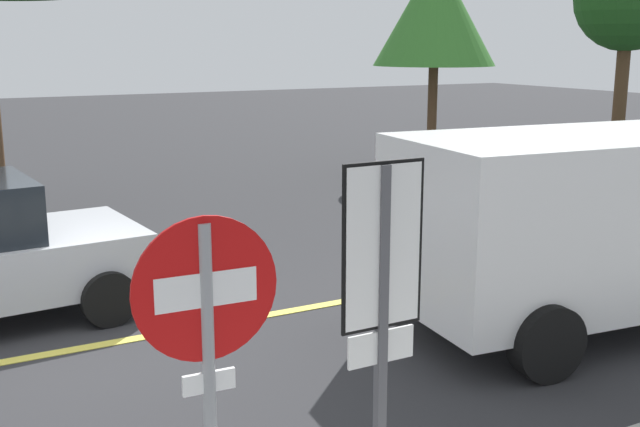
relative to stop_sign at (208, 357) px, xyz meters
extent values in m
plane|color=#2D2D30|center=(-0.03, 4.42, -1.60)|extent=(80.00, 80.00, 0.00)
cube|color=#E0D14C|center=(2.97, 4.42, -1.59)|extent=(28.00, 0.16, 0.01)
cylinder|color=red|center=(0.00, 0.00, 0.36)|extent=(0.76, 0.05, 0.76)
cube|color=white|center=(0.00, 0.00, 0.36)|extent=(0.53, 0.05, 0.18)
cube|color=white|center=(0.00, 0.00, -0.14)|extent=(0.28, 0.04, 0.11)
cube|color=#4C4C51|center=(1.10, 0.08, -0.35)|extent=(0.06, 0.06, 2.50)
cube|color=white|center=(1.10, 0.08, 0.43)|extent=(0.50, 0.03, 0.95)
cube|color=black|center=(1.10, 0.08, 0.43)|extent=(0.54, 0.02, 0.99)
cube|color=white|center=(1.10, 0.08, -0.19)|extent=(0.45, 0.02, 0.20)
cube|color=white|center=(5.77, 2.37, -0.31)|extent=(5.36, 2.48, 1.82)
cube|color=black|center=(3.70, 2.56, 0.09)|extent=(0.33, 1.85, 0.80)
cylinder|color=black|center=(3.92, 1.54, -1.22)|extent=(0.78, 0.33, 0.76)
cylinder|color=black|center=(4.10, 3.53, -1.22)|extent=(0.78, 0.33, 0.76)
cylinder|color=black|center=(0.44, 6.84, -1.28)|extent=(0.66, 0.27, 0.64)
cylinder|color=black|center=(0.59, 4.98, -1.28)|extent=(0.66, 0.27, 0.64)
cylinder|color=black|center=(11.98, 7.54, -1.28)|extent=(0.67, 0.33, 0.64)
cylinder|color=#513823|center=(9.63, 11.22, -0.28)|extent=(0.22, 0.22, 2.63)
cone|color=#387A2D|center=(9.63, 11.22, 2.28)|extent=(2.80, 2.80, 2.48)
cylinder|color=#513823|center=(14.61, 10.14, 0.16)|extent=(0.33, 0.33, 3.51)
camera|label=1|loc=(-1.25, -3.54, 1.58)|focal=43.52mm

